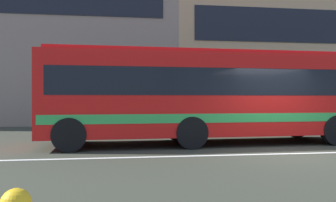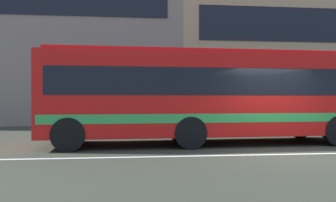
{
  "view_description": "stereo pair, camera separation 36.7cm",
  "coord_description": "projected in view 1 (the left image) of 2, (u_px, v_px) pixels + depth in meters",
  "views": [
    {
      "loc": [
        -4.83,
        -9.04,
        1.54
      ],
      "look_at": [
        -3.19,
        2.56,
        1.47
      ],
      "focal_mm": 36.67,
      "sensor_mm": 36.0,
      "label": 1
    },
    {
      "loc": [
        -4.46,
        -9.08,
        1.54
      ],
      "look_at": [
        -3.19,
        2.56,
        1.47
      ],
      "focal_mm": 36.67,
      "sensor_mm": 36.0,
      "label": 2
    }
  ],
  "objects": [
    {
      "name": "transit_bus",
      "position": [
        201.0,
        94.0,
        11.81
      ],
      "size": [
        10.67,
        3.02,
        3.13
      ],
      "color": "red",
      "rests_on": "ground_plane"
    },
    {
      "name": "hedge_row_far",
      "position": [
        275.0,
        120.0,
        16.27
      ],
      "size": [
        12.63,
        1.1,
        1.12
      ],
      "primitive_type": "cube",
      "color": "#2C622D",
      "rests_on": "ground_plane"
    },
    {
      "name": "apartment_block_right",
      "position": [
        320.0,
        51.0,
        26.17
      ],
      "size": [
        23.43,
        8.83,
        10.47
      ],
      "color": "tan",
      "rests_on": "ground_plane"
    },
    {
      "name": "ground_plane",
      "position": [
        293.0,
        154.0,
        9.63
      ],
      "size": [
        160.0,
        160.0,
        0.0
      ],
      "primitive_type": "plane",
      "color": "#36382C"
    },
    {
      "name": "lane_centre_line",
      "position": [
        293.0,
        154.0,
        9.63
      ],
      "size": [
        60.0,
        0.16,
        0.01
      ],
      "primitive_type": "cube",
      "color": "silver",
      "rests_on": "ground_plane"
    }
  ]
}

